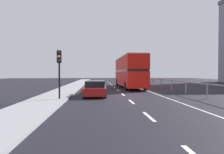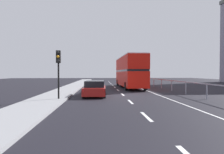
{
  "view_description": "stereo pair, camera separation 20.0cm",
  "coord_description": "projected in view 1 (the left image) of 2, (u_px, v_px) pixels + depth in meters",
  "views": [
    {
      "loc": [
        -2.35,
        -17.04,
        2.0
      ],
      "look_at": [
        -0.76,
        3.67,
        1.57
      ],
      "focal_mm": 30.03,
      "sensor_mm": 36.0,
      "label": 1
    },
    {
      "loc": [
        -2.15,
        -17.05,
        2.0
      ],
      "look_at": [
        -0.76,
        3.67,
        1.57
      ],
      "focal_mm": 30.03,
      "sensor_mm": 36.0,
      "label": 2
    }
  ],
  "objects": [
    {
      "name": "double_decker_bus_red",
      "position": [
        129.0,
        71.0,
        25.61
      ],
      "size": [
        2.66,
        11.52,
        4.21
      ],
      "rotation": [
        0.0,
        0.0,
        0.02
      ],
      "color": "red",
      "rests_on": "ground"
    },
    {
      "name": "traffic_signal_pole",
      "position": [
        59.0,
        63.0,
        13.5
      ],
      "size": [
        0.3,
        0.42,
        3.5
      ],
      "color": "black",
      "rests_on": "near_sidewalk_kerb"
    },
    {
      "name": "lane_paint_markings",
      "position": [
        130.0,
        88.0,
        25.61
      ],
      "size": [
        3.35,
        46.0,
        0.01
      ],
      "color": "silver",
      "rests_on": "ground"
    },
    {
      "name": "near_sidewalk_kerb",
      "position": [
        58.0,
        95.0,
        16.75
      ],
      "size": [
        2.75,
        80.0,
        0.14
      ],
      "primitive_type": "cube",
      "color": "gray",
      "rests_on": "ground"
    },
    {
      "name": "hatchback_car_near",
      "position": [
        95.0,
        88.0,
        16.45
      ],
      "size": [
        1.97,
        4.54,
        1.34
      ],
      "rotation": [
        0.0,
        0.0,
        -0.03
      ],
      "color": "#A01A17",
      "rests_on": "ground"
    },
    {
      "name": "bridge_side_railing",
      "position": [
        157.0,
        80.0,
        26.62
      ],
      "size": [
        0.1,
        42.0,
        1.2
      ],
      "color": "gray",
      "rests_on": "ground"
    },
    {
      "name": "ground_plane",
      "position": [
        123.0,
        95.0,
        17.21
      ],
      "size": [
        73.48,
        120.0,
        0.1
      ],
      "primitive_type": "cube",
      "color": "black"
    }
  ]
}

